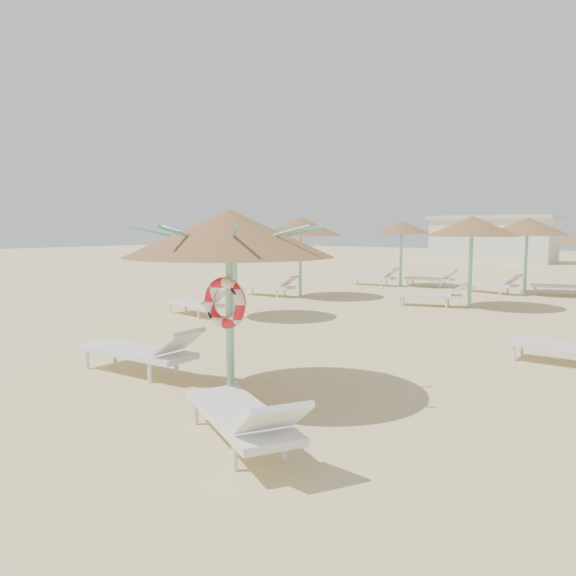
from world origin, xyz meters
The scene contains 6 objects.
ground centered at (0.00, 0.00, 0.00)m, with size 120.00×120.00×0.00m, color #DBC485.
main_palapa centered at (-0.07, -0.20, 2.23)m, with size 2.87×2.87×2.57m.
lounger_main_a centered at (-1.91, -0.18, 0.39)m, with size 2.27×0.72×0.82m.
lounger_main_b centered at (1.37, -1.64, 0.37)m, with size 2.16×1.63×0.77m.
palapa_field centered at (1.76, 9.98, 2.30)m, with size 18.93×13.17×2.72m.
service_hut centered at (-6.00, 35.00, 1.64)m, with size 8.40×4.40×3.25m.
Camera 1 is at (4.98, -6.00, 2.30)m, focal length 35.00 mm.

